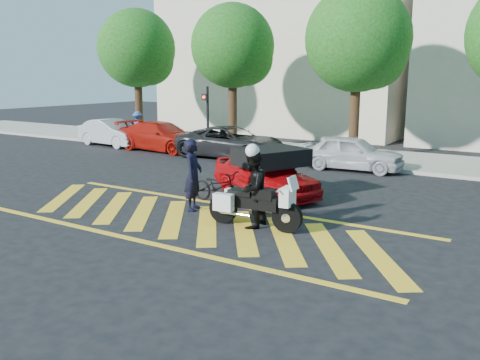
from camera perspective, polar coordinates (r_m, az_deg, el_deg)
The scene contains 18 objects.
ground at distance 13.27m, azimuth -5.45°, elevation -4.63°, with size 90.00×90.00×0.00m, color black.
sidewalk at distance 23.69m, azimuth 12.52°, elevation 2.57°, with size 60.00×5.00×0.15m, color #9E998E.
crosswalk at distance 13.29m, azimuth -5.59°, elevation -4.59°, with size 12.33×4.00×0.01m.
building_left at distance 34.88m, azimuth 5.32°, elevation 13.76°, with size 16.00×8.00×10.00m, color beige.
tree_far_left at distance 30.31m, azimuth -11.25°, elevation 13.99°, with size 4.40×4.40×7.41m.
tree_left at distance 26.31m, azimuth -0.53°, elevation 14.48°, with size 4.20×4.20×7.26m.
tree_center at distance 23.46m, azimuth 13.43°, elevation 14.76°, with size 4.60×4.60×7.56m.
signal_pole at distance 24.49m, azimuth -3.73°, elevation 7.46°, with size 0.28×0.43×3.20m.
officer_bike at distance 14.15m, azimuth -5.27°, elevation 0.56°, with size 0.73×0.48×2.00m, color black.
bicycle at distance 14.96m, azimuth -2.46°, elevation -0.79°, with size 0.64×1.85×0.97m, color black.
police_motorcycle at distance 12.55m, azimuth 1.44°, elevation -2.66°, with size 2.53×0.83×1.11m.
officer_moto at distance 12.48m, azimuth 1.38°, elevation -1.05°, with size 0.94×0.73×1.93m, color black.
red_convertible at distance 15.83m, azimuth 2.85°, elevation 0.68°, with size 1.65×4.09×1.39m, color #AD070B.
parked_far_left at distance 28.04m, azimuth -14.14°, elevation 5.18°, with size 1.49×4.27×1.41m, color #979A9E.
parked_left at distance 25.69m, azimuth -8.81°, elevation 4.86°, with size 2.01×4.96×1.44m, color #A2120A.
parked_mid_left at distance 23.19m, azimuth -0.96°, elevation 4.25°, with size 2.37×5.14×1.43m, color black.
parked_mid_right at distance 20.67m, azimuth 12.47°, elevation 2.99°, with size 1.63×4.05×1.38m, color silver.
pedestrian_left at distance 29.21m, azimuth -11.40°, elevation 6.02°, with size 1.02×0.59×1.58m, color #375297.
Camera 1 is at (7.81, -10.06, 3.72)m, focal length 38.00 mm.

